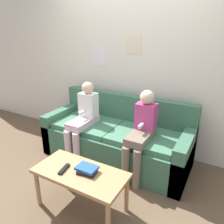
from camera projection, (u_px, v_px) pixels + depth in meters
The scene contains 8 objects.
ground_plane at pixel (97, 177), 2.74m from camera, with size 10.00×10.00×0.00m, color brown.
wall_back at pixel (134, 62), 3.10m from camera, with size 8.00×0.07×2.60m.
couch at pixel (117, 139), 3.05m from camera, with size 2.00×0.80×0.86m.
coffee_table at pixel (80, 176), 2.14m from camera, with size 0.92×0.44×0.44m.
person_left at pixel (83, 118), 2.97m from camera, with size 0.24×0.55×1.08m.
person_right at pixel (141, 131), 2.58m from camera, with size 0.24×0.55×1.07m.
tv_remote at pixel (64, 169), 2.14m from camera, with size 0.07×0.17×0.02m.
book_stack at pixel (87, 170), 2.09m from camera, with size 0.21×0.16×0.06m.
Camera 1 is at (1.27, -1.89, 1.74)m, focal length 35.00 mm.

